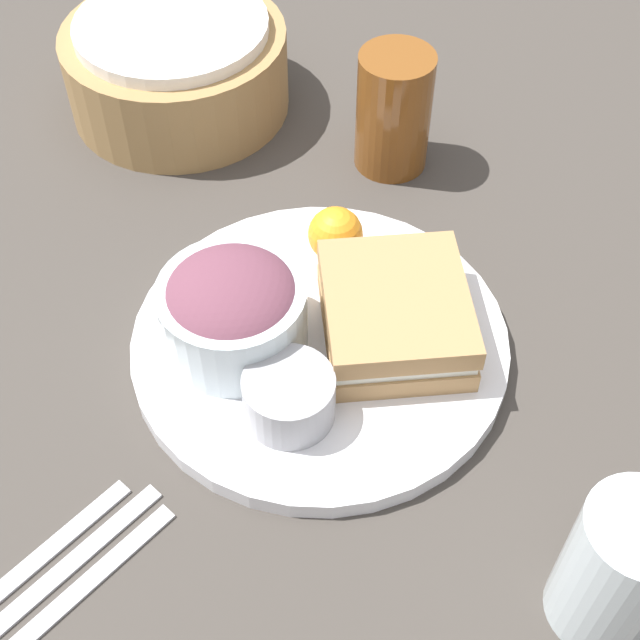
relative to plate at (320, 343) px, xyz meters
The scene contains 12 objects.
ground_plane 0.01m from the plate, ahead, with size 4.00×4.00×0.00m, color #3D3833.
plate is the anchor object (origin of this frame).
sandwich 0.06m from the plate, 21.76° to the right, with size 0.14×0.15×0.04m.
salad_bowl 0.08m from the plate, 156.58° to the left, with size 0.11×0.11×0.07m.
dressing_cup 0.08m from the plate, 133.11° to the right, with size 0.06×0.06×0.04m, color #99999E.
orange_wedge 0.09m from the plate, 56.25° to the left, with size 0.04×0.04×0.04m, color orange.
drink_glass 0.23m from the plate, 48.01° to the left, with size 0.07×0.07×0.11m, color brown.
bread_basket 0.33m from the plate, 88.28° to the left, with size 0.21×0.21×0.09m.
fork 0.25m from the plate, 154.03° to the right, with size 0.16×0.01×0.01m, color #B2B2B7.
knife 0.25m from the plate, 158.17° to the right, with size 0.17×0.01×0.01m, color #B2B2B7.
spoon 0.25m from the plate, 162.32° to the right, with size 0.14×0.01×0.01m, color #B2B2B7.
water_glass 0.27m from the plate, 75.44° to the right, with size 0.06×0.06×0.11m, color silver.
Camera 1 is at (-0.18, -0.37, 0.54)m, focal length 50.00 mm.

